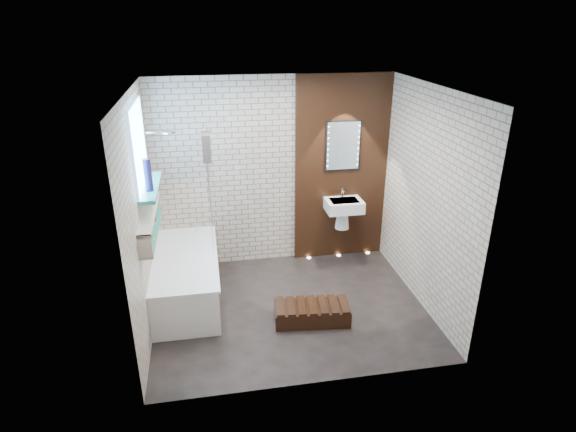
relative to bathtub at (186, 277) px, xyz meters
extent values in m
plane|color=black|center=(1.22, -0.45, -0.29)|extent=(3.20, 3.20, 0.00)
cube|color=#AF9D8B|center=(1.22, 0.85, 1.01)|extent=(3.20, 0.04, 2.60)
cube|color=#AF9D8B|center=(1.22, -1.75, 1.01)|extent=(3.20, 0.04, 2.60)
cube|color=#AF9D8B|center=(-0.38, -0.45, 1.01)|extent=(0.04, 2.60, 2.60)
cube|color=#AF9D8B|center=(2.82, -0.45, 1.01)|extent=(0.04, 2.60, 2.60)
plane|color=white|center=(1.22, -0.45, 2.31)|extent=(3.20, 3.20, 0.00)
cube|color=black|center=(2.17, 0.82, 1.01)|extent=(1.30, 0.06, 2.60)
cube|color=#7FADE0|center=(-0.36, -0.10, 1.71)|extent=(0.03, 1.00, 0.90)
cube|color=#248575|center=(-0.29, -0.10, 1.24)|extent=(0.18, 1.00, 0.04)
cube|color=#248575|center=(-0.31, -0.30, 0.79)|extent=(0.14, 1.30, 0.03)
cube|color=#B2A899|center=(-0.31, -0.30, 1.02)|extent=(0.14, 1.30, 0.03)
cube|color=#B2A899|center=(-0.31, -0.94, 0.91)|extent=(0.14, 0.03, 0.26)
cube|color=#B2A899|center=(-0.31, 0.33, 0.91)|extent=(0.14, 0.03, 0.26)
cube|color=white|center=(0.00, 0.00, -0.02)|extent=(0.75, 1.70, 0.55)
cube|color=white|center=(0.00, 0.00, 0.27)|extent=(0.79, 1.74, 0.03)
cylinder|color=silver|center=(0.15, 0.73, 0.35)|extent=(0.04, 0.04, 0.12)
cube|color=white|center=(0.35, 0.44, 0.99)|extent=(0.01, 0.78, 1.40)
cube|color=black|center=(0.35, 0.29, 1.56)|extent=(0.10, 0.25, 0.33)
cylinder|color=silver|center=(-0.08, 0.50, 1.71)|extent=(0.18, 0.18, 0.02)
cube|color=white|center=(2.17, 0.61, 0.56)|extent=(0.50, 0.36, 0.16)
cone|color=white|center=(2.17, 0.66, 0.34)|extent=(0.20, 0.20, 0.28)
cylinder|color=silver|center=(2.17, 0.71, 0.71)|extent=(0.03, 0.03, 0.14)
cube|color=black|center=(2.17, 0.78, 1.36)|extent=(0.50, 0.02, 0.70)
cube|color=silver|center=(2.17, 0.77, 1.36)|extent=(0.45, 0.01, 0.65)
cube|color=black|center=(1.42, -0.75, -0.20)|extent=(0.90, 0.47, 0.19)
cylinder|color=maroon|center=(-0.31, -0.05, 0.89)|extent=(0.06, 0.06, 0.16)
cylinder|color=#9D4E18|center=(-0.31, -0.50, 0.87)|extent=(0.06, 0.06, 0.11)
cylinder|color=#16153A|center=(-0.28, -0.28, 1.44)|extent=(0.08, 0.08, 0.35)
cylinder|color=#FFD899|center=(1.72, 0.75, -0.29)|extent=(0.06, 0.06, 0.01)
cylinder|color=#FFD899|center=(2.17, 0.75, -0.29)|extent=(0.06, 0.06, 0.01)
cylinder|color=#FFD899|center=(2.62, 0.75, -0.29)|extent=(0.06, 0.06, 0.01)
camera|label=1|loc=(0.33, -5.26, 3.02)|focal=29.72mm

